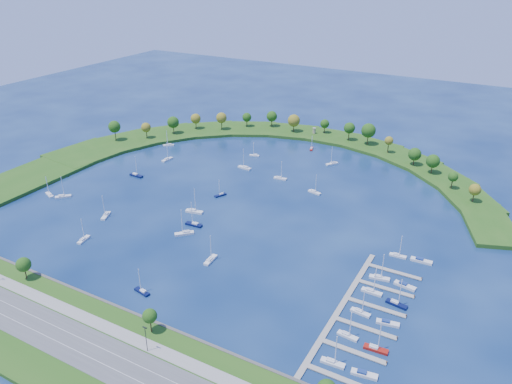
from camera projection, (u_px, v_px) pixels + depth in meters
The scene contains 37 objects.
ground at pixel (244, 200), 267.95m from camera, with size 700.00×700.00×0.00m, color #081D46.
south_shoreline at pixel (66, 336), 170.57m from camera, with size 420.00×43.10×11.60m.
breakwater at pixel (220, 155), 326.12m from camera, with size 286.74×247.64×2.00m.
breakwater_trees at pixel (287, 130), 342.41m from camera, with size 242.38×94.22×15.09m.
harbor_tower at pixel (314, 131), 361.40m from camera, with size 2.60×2.60×4.33m.
dock_system at pixel (359, 313), 182.54m from camera, with size 24.28×82.00×1.60m.
moored_boat_0 at pixel (167, 159), 319.75m from camera, with size 3.19×8.52×12.23m.
moored_boat_1 at pixel (194, 211), 254.60m from camera, with size 9.64×4.31×13.70m.
moored_boat_2 at pixel (311, 148), 337.79m from camera, with size 3.75×6.87×9.73m.
moored_boat_3 at pixel (254, 155), 326.61m from camera, with size 6.72×3.38×9.51m.
moored_boat_4 at pixel (210, 259), 214.12m from camera, with size 2.95×8.59×12.42m.
moored_boat_5 at pixel (220, 194), 272.38m from camera, with size 4.79×7.13×10.26m.
moored_boat_6 at pixel (184, 233), 234.53m from camera, with size 8.28×8.26×13.43m.
moored_boat_7 at pixel (332, 163), 313.34m from camera, with size 6.64×8.07×12.12m.
moored_boat_8 at pixel (169, 145), 344.04m from camera, with size 7.28×6.41×11.19m.
moored_boat_9 at pixel (136, 175), 296.54m from camera, with size 8.94×2.75×13.03m.
moored_boat_10 at pixel (63, 196), 270.50m from camera, with size 7.47×7.86×12.46m.
moored_boat_11 at pixel (142, 291), 193.95m from camera, with size 7.74×3.42×11.00m.
moored_boat_12 at pixel (49, 194), 272.63m from camera, with size 7.98×4.90×11.37m.
moored_boat_13 at pixel (194, 224), 242.33m from camera, with size 8.89×2.98×12.87m.
moored_boat_14 at pixel (280, 178), 292.78m from camera, with size 8.11×3.03×11.64m.
moored_boat_15 at pixel (314, 192), 275.58m from camera, with size 8.09×3.88×11.47m.
moored_boat_16 at pixel (245, 167), 307.23m from camera, with size 9.15×3.37×13.15m.
moored_boat_17 at pixel (106, 215), 250.59m from camera, with size 5.42×8.59×12.27m.
moored_boat_18 at pixel (84, 239), 229.48m from camera, with size 3.55×7.93×11.26m.
docked_boat_0 at pixel (333, 362), 159.98m from camera, with size 8.20×2.71×11.88m.
docked_boat_1 at pixel (364, 374), 155.75m from camera, with size 8.70×3.52×1.73m.
docked_boat_2 at pixel (348, 335), 171.44m from camera, with size 7.71×2.84×11.09m.
docked_boat_3 at pixel (376, 348), 165.60m from camera, with size 8.37×2.81×12.12m.
docked_boat_4 at pixel (360, 312), 182.65m from camera, with size 7.81×2.96×11.20m.
docked_boat_5 at pixel (388, 323), 177.47m from camera, with size 8.56×3.68×1.69m.
docked_boat_6 at pixel (372, 291), 193.79m from camera, with size 8.35×2.57×12.19m.
docked_boat_7 at pixel (396, 303), 187.03m from camera, with size 8.53×3.59×12.16m.
docked_boat_8 at pixel (379, 277), 202.16m from camera, with size 8.60×3.64×12.25m.
docked_boat_9 at pixel (405, 285), 197.55m from camera, with size 9.11×3.90×1.80m.
docked_boat_10 at pixel (398, 255), 217.24m from camera, with size 7.49×2.47×10.86m.
docked_boat_11 at pixel (421, 261), 213.65m from camera, with size 9.27×2.85×1.88m.
Camera 1 is at (121.69, -206.40, 120.23)m, focal length 34.50 mm.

